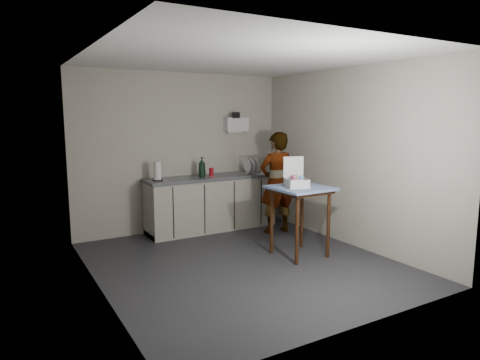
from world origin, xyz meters
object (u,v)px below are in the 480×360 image
standing_man (276,183)px  soda_can (211,172)px  dish_rack (252,169)px  side_table (300,196)px  bakery_box (296,180)px  dark_bottle (201,170)px  kitchen_counter (212,204)px  soap_bottle (202,167)px  paper_towel (157,172)px

standing_man → soda_can: bearing=-35.1°
dish_rack → side_table: bearing=-100.3°
side_table → bakery_box: bearing=169.0°
side_table → dark_bottle: dark_bottle is taller
dark_bottle → dish_rack: dish_rack is taller
side_table → soda_can: soda_can is taller
dark_bottle → bakery_box: bearing=-73.4°
kitchen_counter → soap_bottle: size_ratio=6.97×
soda_can → dish_rack: size_ratio=0.32×
side_table → dish_rack: 1.81m
kitchen_counter → standing_man: bearing=-40.0°
side_table → dark_bottle: 1.96m
soap_bottle → dish_rack: (0.93, -0.05, -0.09)m
standing_man → dish_rack: (-0.08, 0.65, 0.15)m
soda_can → soap_bottle: bearing=171.9°
side_table → soda_can: (-0.44, 1.80, 0.15)m
kitchen_counter → standing_man: standing_man is taller
side_table → soda_can: bearing=101.7°
bakery_box → paper_towel: bearing=144.3°
bakery_box → soap_bottle: bearing=124.7°
side_table → paper_towel: 2.27m
side_table → standing_man: size_ratio=0.58×
side_table → soap_bottle: bearing=106.2°
side_table → soap_bottle: 1.94m
dark_bottle → soda_can: bearing=-16.2°
soda_can → standing_man: bearing=-38.8°
paper_towel → bakery_box: (1.31, -1.79, -0.00)m
standing_man → dark_bottle: size_ratio=7.43×
soda_can → bakery_box: bearing=-78.1°
side_table → dark_bottle: bearing=106.2°
kitchen_counter → dish_rack: size_ratio=5.21×
standing_man → dish_rack: size_ratio=3.83×
soda_can → dark_bottle: dark_bottle is taller
kitchen_counter → dish_rack: 0.94m
soda_can → bakery_box: size_ratio=0.35×
kitchen_counter → paper_towel: size_ratio=7.68×
soap_bottle → bakery_box: 1.89m
soda_can → kitchen_counter: bearing=59.6°
kitchen_counter → paper_towel: paper_towel is taller
dark_bottle → standing_man: bearing=-35.6°
side_table → standing_man: (0.40, 1.13, -0.01)m
standing_man → soap_bottle: size_ratio=5.13×
paper_towel → kitchen_counter: bearing=1.4°
soap_bottle → dish_rack: bearing=-3.2°
side_table → dish_rack: (0.32, 1.77, 0.14)m
paper_towel → dish_rack: size_ratio=0.68×
kitchen_counter → dark_bottle: 0.62m
kitchen_counter → bakery_box: bakery_box is taller
paper_towel → bakery_box: size_ratio=0.73×
side_table → standing_man: bearing=68.4°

